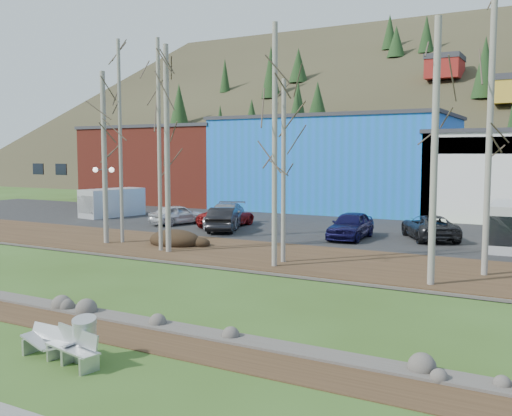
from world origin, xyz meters
The scene contains 30 objects.
ground centered at (0.00, 0.00, 0.00)m, with size 200.00×200.00×0.00m, color #304B17.
dirt_strip centered at (0.00, 2.10, 0.01)m, with size 80.00×1.80×0.03m, color #382616.
near_bank_rocks centered at (0.00, 3.10, 0.00)m, with size 80.00×0.80×0.50m, color #47423D, non-canonical shape.
river centered at (0.00, 7.20, 0.00)m, with size 80.00×8.00×0.90m, color #131933, non-canonical shape.
far_bank_rocks centered at (0.00, 11.30, 0.00)m, with size 80.00×0.80×0.46m, color #47423D, non-canonical shape.
far_bank centered at (0.00, 14.50, 0.07)m, with size 80.00×7.00×0.15m, color #382616.
parking_lot centered at (0.00, 25.00, 0.07)m, with size 80.00×14.00×0.14m, color black.
building_brick centered at (-24.00, 39.00, 3.91)m, with size 16.32×12.24×7.80m.
building_blue centered at (-6.00, 39.00, 4.16)m, with size 20.40×12.24×8.30m.
hillside centered at (0.00, 84.00, 17.50)m, with size 160.00×72.00×35.00m, color #302B1B, non-canonical shape.
bench_intact centered at (2.52, -0.25, 0.42)m, with size 1.73×0.81×0.83m.
bench_damaged centered at (1.65, -0.14, 0.37)m, with size 1.66×0.57×0.73m.
litter_bin centered at (2.53, 0.10, 0.49)m, with size 0.56×0.56×0.97m, color silver.
dirt_mound centered at (-5.84, 14.78, 0.45)m, with size 3.01×2.12×0.59m, color black.
birch_0 centered at (-9.47, 13.42, 4.78)m, with size 0.27×0.27×9.25m.
birch_1 centered at (-8.83, 13.99, 5.64)m, with size 0.20×0.20×10.97m.
birch_2 centered at (-5.33, 12.94, 5.41)m, with size 0.20×0.20×10.53m.
birch_3 centered at (-4.75, 12.82, 5.22)m, with size 0.27×0.27×10.14m.
birch_4 centered at (1.45, 13.16, 4.22)m, with size 0.20×0.20×8.14m.
birch_5 centered at (1.55, 12.11, 5.33)m, with size 0.23×0.23×10.36m.
birch_6 centered at (8.26, 11.84, 5.04)m, with size 0.26×0.26×9.79m.
birch_7 centered at (9.78, 14.58, 6.13)m, with size 0.25×0.25×11.97m.
street_lamp centered at (-15.11, 19.18, 3.26)m, with size 1.45×0.74×3.96m.
car_0 centered at (-11.03, 21.96, 0.83)m, with size 1.63×4.06×1.38m, color silver.
car_1 centered at (-6.45, 20.68, 0.90)m, with size 1.60×4.58×1.51m, color black.
car_2 centered at (-7.47, 22.72, 0.79)m, with size 2.16×4.69×1.30m, color maroon.
car_3 centered at (-7.36, 22.38, 0.92)m, with size 2.20×5.41×1.57m, color gray.
car_4 centered at (1.73, 21.37, 0.92)m, with size 1.84×4.58×1.56m, color #131243.
car_5 centered at (5.72, 23.37, 0.84)m, with size 2.32×5.03×1.40m, color #252628.
van_grey centered at (-18.66, 23.50, 1.21)m, with size 2.88×5.20×2.15m.
Camera 1 is at (12.67, -9.65, 5.00)m, focal length 40.00 mm.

